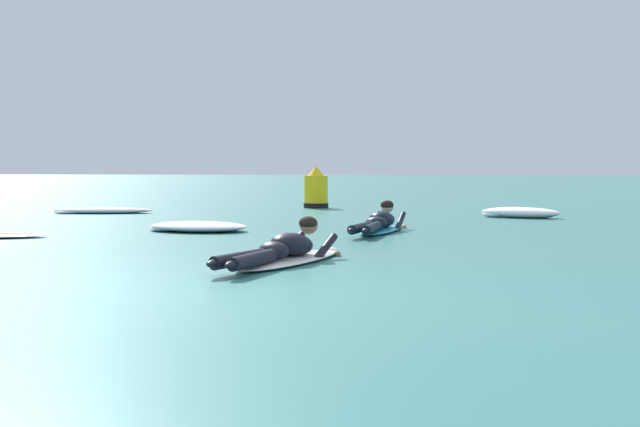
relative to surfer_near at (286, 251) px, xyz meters
name	(u,v)px	position (x,y,z in m)	size (l,w,h in m)	color
ground_plane	(307,215)	(-0.72, 8.08, -0.14)	(120.00, 120.00, 0.00)	#387A75
surfer_near	(286,251)	(0.00, 0.00, 0.00)	(1.29, 2.53, 0.54)	white
surfer_far	(379,224)	(0.92, 4.06, 0.00)	(0.92, 2.60, 0.55)	#2DB2D1
whitewater_front	(104,211)	(-5.29, 8.23, -0.07)	(2.23, 0.93, 0.14)	white
whitewater_mid_left	(521,213)	(3.69, 7.79, -0.04)	(1.73, 1.19, 0.22)	white
whitewater_back	(199,227)	(-2.02, 3.99, -0.06)	(1.81, 1.33, 0.16)	white
channel_marker_buoy	(316,191)	(-0.84, 10.93, 0.28)	(0.62, 0.62, 1.04)	yellow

